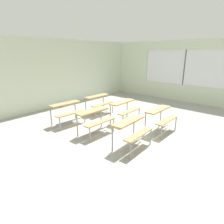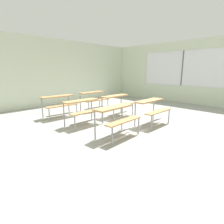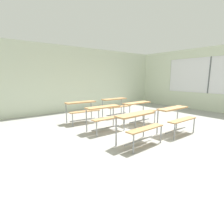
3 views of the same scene
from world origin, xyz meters
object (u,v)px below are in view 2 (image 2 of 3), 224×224
object	(u,v)px
desk_bench_r0c1	(152,106)
desk_bench_r1c0	(83,107)
desk_bench_r0c0	(117,114)
desk_bench_r1c1	(117,101)
desk_bench_r2c1	(94,96)
desk_bench_r2c0	(59,101)

from	to	relation	value
desk_bench_r0c1	desk_bench_r1c0	distance (m)	2.05
desk_bench_r0c0	desk_bench_r0c1	xyz separation A→B (m)	(1.45, -0.07, 0.00)
desk_bench_r0c1	desk_bench_r1c1	xyz separation A→B (m)	(-0.02, 1.41, 0.00)
desk_bench_r1c0	desk_bench_r2c1	bearing A→B (deg)	42.19
desk_bench_r1c1	desk_bench_r2c0	distance (m)	2.02
desk_bench_r1c0	desk_bench_r2c0	world-z (taller)	same
desk_bench_r0c1	desk_bench_r1c0	world-z (taller)	same
desk_bench_r0c0	desk_bench_r2c0	bearing A→B (deg)	88.75
desk_bench_r1c1	desk_bench_r2c1	distance (m)	1.37
desk_bench_r0c0	desk_bench_r1c1	distance (m)	1.97
desk_bench_r1c0	desk_bench_r1c1	bearing A→B (deg)	-0.10
desk_bench_r1c0	desk_bench_r2c1	distance (m)	2.03
desk_bench_r0c0	desk_bench_r2c0	xyz separation A→B (m)	(-0.06, 2.69, 0.00)
desk_bench_r2c1	desk_bench_r1c0	bearing A→B (deg)	-137.62
desk_bench_r0c0	desk_bench_r1c1	size ratio (longest dim) A/B	1.01
desk_bench_r0c1	desk_bench_r2c0	bearing A→B (deg)	118.55
desk_bench_r1c1	desk_bench_r2c0	size ratio (longest dim) A/B	0.99
desk_bench_r0c1	desk_bench_r2c0	size ratio (longest dim) A/B	0.98
desk_bench_r0c1	desk_bench_r1c1	world-z (taller)	same
desk_bench_r2c0	desk_bench_r0c1	bearing A→B (deg)	-58.60
desk_bench_r2c0	desk_bench_r2c1	distance (m)	1.56
desk_bench_r1c1	desk_bench_r2c1	bearing A→B (deg)	86.24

